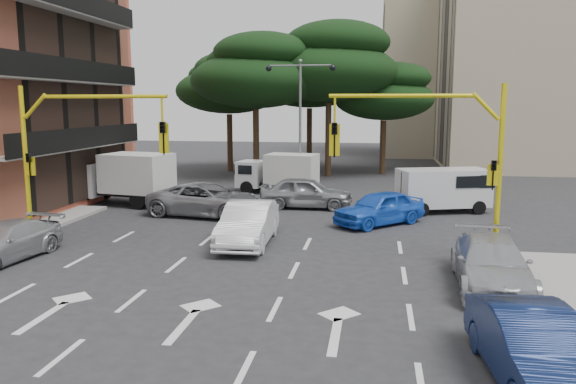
# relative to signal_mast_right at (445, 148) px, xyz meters

# --- Properties ---
(ground) EXTENTS (120.00, 120.00, 0.00)m
(ground) POSITION_rel_signal_mast_right_xyz_m (-6.80, -1.99, -3.88)
(ground) COLOR #28282B
(ground) RESTS_ON ground
(median_strip) EXTENTS (1.40, 6.00, 0.15)m
(median_strip) POSITION_rel_signal_mast_right_xyz_m (-6.80, 14.01, -3.81)
(median_strip) COLOR gray
(median_strip) RESTS_ON ground
(apartment_beige_near) EXTENTS (20.20, 12.15, 18.70)m
(apartment_beige_near) POSITION_rel_signal_mast_right_xyz_m (13.15, 30.01, 5.47)
(apartment_beige_near) COLOR tan
(apartment_beige_near) RESTS_ON ground
(apartment_beige_far) EXTENTS (16.20, 12.15, 16.70)m
(apartment_beige_far) POSITION_rel_signal_mast_right_xyz_m (6.15, 42.01, 4.47)
(apartment_beige_far) COLOR tan
(apartment_beige_far) RESTS_ON ground
(pine_left_near) EXTENTS (9.15, 9.15, 10.23)m
(pine_left_near) POSITION_rel_signal_mast_right_xyz_m (-10.75, 19.96, 3.72)
(pine_left_near) COLOR #382616
(pine_left_near) RESTS_ON ground
(pine_center) EXTENTS (9.98, 9.98, 11.16)m
(pine_center) POSITION_rel_signal_mast_right_xyz_m (-5.75, 21.96, 4.41)
(pine_center) COLOR #382616
(pine_center) RESTS_ON ground
(pine_left_far) EXTENTS (8.32, 8.32, 9.30)m
(pine_left_far) POSITION_rel_signal_mast_right_xyz_m (-13.75, 23.96, 3.03)
(pine_left_far) COLOR #382616
(pine_left_far) RESTS_ON ground
(pine_right) EXTENTS (7.49, 7.49, 8.37)m
(pine_right) POSITION_rel_signal_mast_right_xyz_m (-1.75, 23.96, 2.33)
(pine_right) COLOR #382616
(pine_right) RESTS_ON ground
(pine_back) EXTENTS (9.15, 9.15, 10.23)m
(pine_back) POSITION_rel_signal_mast_right_xyz_m (-7.75, 26.96, 3.72)
(pine_back) COLOR #382616
(pine_back) RESTS_ON ground
(signal_mast_right) EXTENTS (5.79, 0.37, 6.00)m
(signal_mast_right) POSITION_rel_signal_mast_right_xyz_m (0.00, 0.00, 0.00)
(signal_mast_right) COLOR yellow
(signal_mast_right) RESTS_ON ground
(signal_mast_left) EXTENTS (5.79, 0.37, 6.00)m
(signal_mast_left) POSITION_rel_signal_mast_right_xyz_m (-13.61, 0.00, 0.00)
(signal_mast_left) COLOR yellow
(signal_mast_left) RESTS_ON ground
(street_lamp_center) EXTENTS (4.16, 0.36, 7.77)m
(street_lamp_center) POSITION_rel_signal_mast_right_xyz_m (-6.80, 14.01, 1.54)
(street_lamp_center) COLOR slate
(street_lamp_center) RESTS_ON median_strip
(car_white_hatch) EXTENTS (1.86, 4.93, 1.61)m
(car_white_hatch) POSITION_rel_signal_mast_right_xyz_m (-7.05, 1.14, -3.08)
(car_white_hatch) COLOR silver
(car_white_hatch) RESTS_ON ground
(car_blue_compact) EXTENTS (4.43, 4.33, 1.51)m
(car_blue_compact) POSITION_rel_signal_mast_right_xyz_m (-2.07, 5.49, -3.13)
(car_blue_compact) COLOR blue
(car_blue_compact) RESTS_ON ground
(car_silver_wagon) EXTENTS (2.42, 4.71, 1.31)m
(car_silver_wagon) POSITION_rel_signal_mast_right_xyz_m (-14.80, -2.40, -3.23)
(car_silver_wagon) COLOR #A7AAAF
(car_silver_wagon) RESTS_ON ground
(car_silver_cross_a) EXTENTS (5.99, 3.47, 1.57)m
(car_silver_cross_a) POSITION_rel_signal_mast_right_xyz_m (-10.23, 6.17, -3.10)
(car_silver_cross_a) COLOR gray
(car_silver_cross_a) RESTS_ON ground
(car_silver_cross_b) EXTENTS (4.76, 1.92, 1.62)m
(car_silver_cross_b) POSITION_rel_signal_mast_right_xyz_m (-5.80, 8.99, -3.07)
(car_silver_cross_b) COLOR #93969A
(car_silver_cross_b) RESTS_ON ground
(car_navy_parked) EXTENTS (1.97, 4.59, 1.47)m
(car_navy_parked) POSITION_rel_signal_mast_right_xyz_m (0.80, -8.66, -3.15)
(car_navy_parked) COLOR #0D1941
(car_navy_parked) RESTS_ON ground
(car_silver_parked) EXTENTS (2.27, 5.10, 1.45)m
(car_silver_parked) POSITION_rel_signal_mast_right_xyz_m (1.13, -2.82, -3.16)
(car_silver_parked) COLOR #AEAFB6
(car_silver_parked) RESTS_ON ground
(van_white) EXTENTS (4.77, 3.24, 2.18)m
(van_white) POSITION_rel_signal_mast_right_xyz_m (1.05, 9.01, -2.79)
(van_white) COLOR silver
(van_white) RESTS_ON ground
(box_truck_a) EXTENTS (5.90, 3.27, 2.75)m
(box_truck_a) POSITION_rel_signal_mast_right_xyz_m (-15.68, 8.53, -2.51)
(box_truck_a) COLOR white
(box_truck_a) RESTS_ON ground
(box_truck_b) EXTENTS (5.10, 2.74, 2.39)m
(box_truck_b) POSITION_rel_signal_mast_right_xyz_m (-8.08, 13.50, -2.69)
(box_truck_b) COLOR silver
(box_truck_b) RESTS_ON ground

